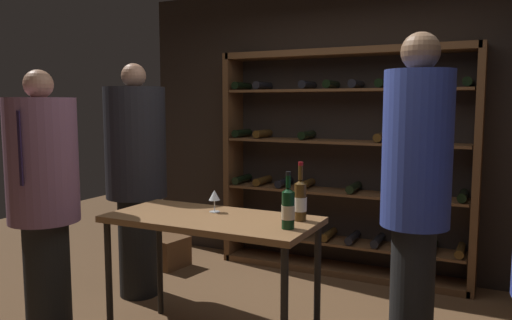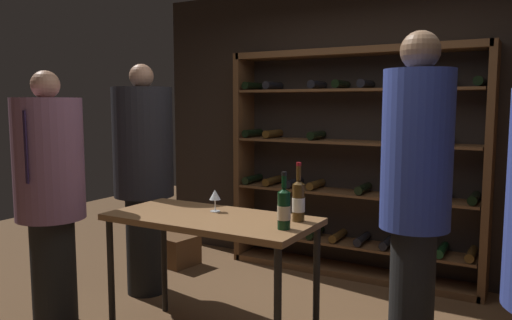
% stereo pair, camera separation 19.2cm
% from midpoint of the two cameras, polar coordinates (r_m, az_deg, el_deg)
% --- Properties ---
extents(back_wall, '(4.51, 0.10, 2.71)m').
position_cam_midpoint_polar(back_wall, '(4.82, 10.46, 3.50)').
color(back_wall, black).
rests_on(back_wall, ground).
extents(wine_rack, '(2.35, 0.32, 2.08)m').
position_cam_midpoint_polar(wine_rack, '(4.67, 8.65, -0.49)').
color(wine_rack, brown).
rests_on(wine_rack, ground).
extents(tasting_table, '(1.35, 0.64, 0.87)m').
position_cam_midpoint_polar(tasting_table, '(3.28, -6.77, -7.91)').
color(tasting_table, brown).
rests_on(tasting_table, ground).
extents(person_guest_khaki, '(0.49, 0.49, 1.91)m').
position_cam_midpoint_polar(person_guest_khaki, '(4.23, -14.74, -1.09)').
color(person_guest_khaki, black).
rests_on(person_guest_khaki, ground).
extents(person_guest_blue_shirt, '(0.47, 0.48, 1.82)m').
position_cam_midpoint_polar(person_guest_blue_shirt, '(3.77, -24.38, -3.18)').
color(person_guest_blue_shirt, black).
rests_on(person_guest_blue_shirt, ground).
extents(person_host_in_suit, '(0.41, 0.41, 2.00)m').
position_cam_midpoint_polar(person_host_in_suit, '(3.11, 16.04, -2.62)').
color(person_host_in_suit, black).
rests_on(person_host_in_suit, ground).
extents(wine_crate, '(0.53, 0.41, 0.29)m').
position_cam_midpoint_polar(wine_crate, '(5.15, -11.69, -10.03)').
color(wine_crate, brown).
rests_on(wine_crate, ground).
extents(wine_bottle_red_label, '(0.08, 0.08, 0.33)m').
position_cam_midpoint_polar(wine_bottle_red_label, '(2.90, 1.77, -5.48)').
color(wine_bottle_red_label, black).
rests_on(wine_bottle_red_label, tasting_table).
extents(wine_bottle_amber_reserve, '(0.08, 0.08, 0.37)m').
position_cam_midpoint_polar(wine_bottle_amber_reserve, '(3.10, 3.29, -4.55)').
color(wine_bottle_amber_reserve, '#4C3314').
rests_on(wine_bottle_amber_reserve, tasting_table).
extents(wine_glass_stemmed_left, '(0.08, 0.08, 0.15)m').
position_cam_midpoint_polar(wine_glass_stemmed_left, '(3.36, -6.39, -4.12)').
color(wine_glass_stemmed_left, silver).
rests_on(wine_glass_stemmed_left, tasting_table).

